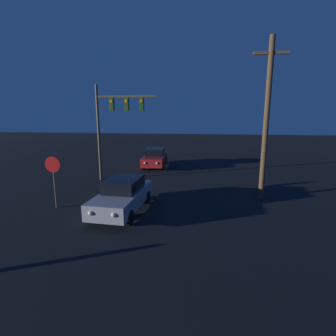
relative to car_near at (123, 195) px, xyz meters
The scene contains 5 objects.
car_near is the anchor object (origin of this frame).
car_far 10.69m from the car_near, 92.11° to the left, with size 1.93×4.51×1.60m.
traffic_signal_mast 7.15m from the car_near, 111.09° to the left, with size 4.13×0.30×6.43m.
stop_sign 3.56m from the car_near, behind, with size 0.77×0.07×2.57m.
utility_pole 8.31m from the car_near, 23.42° to the left, with size 1.73×0.28×8.34m.
Camera 1 is at (1.85, 0.11, 4.58)m, focal length 28.00 mm.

